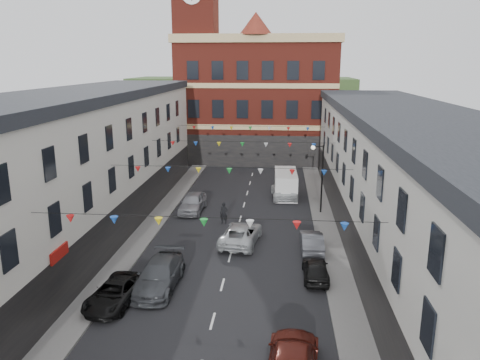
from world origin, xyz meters
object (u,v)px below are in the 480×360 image
(car_left_c, at_px, (115,293))
(car_right_f, at_px, (284,191))
(car_right_c, at_px, (292,360))
(pedestrian, at_px, (224,213))
(car_left_d, at_px, (159,275))
(street_lamp, at_px, (319,170))
(car_left_e, at_px, (193,202))
(moving_car, at_px, (241,234))
(white_van, at_px, (286,184))
(car_right_e, at_px, (311,242))
(car_right_d, at_px, (316,269))

(car_left_c, xyz_separation_m, car_right_f, (9.15, 21.32, 0.05))
(car_right_c, distance_m, car_right_f, 26.58)
(pedestrian, bearing_deg, car_left_d, -93.26)
(street_lamp, xyz_separation_m, car_left_d, (-10.15, -14.65, -3.11))
(car_left_d, xyz_separation_m, car_left_e, (-0.73, 14.32, 0.02))
(pedestrian, bearing_deg, moving_car, -58.49)
(car_left_e, xyz_separation_m, white_van, (8.13, 5.72, 0.39))
(car_right_e, relative_size, car_right_f, 0.84)
(car_right_c, height_order, car_right_f, car_right_c)
(car_right_e, distance_m, moving_car, 5.07)
(car_right_c, distance_m, car_right_e, 13.62)
(car_left_c, relative_size, pedestrian, 2.59)
(car_left_c, height_order, car_left_e, car_left_e)
(car_right_f, distance_m, pedestrian, 9.31)
(car_left_e, distance_m, car_right_d, 15.84)
(car_left_e, height_order, white_van, white_van)
(car_right_d, bearing_deg, car_left_e, -52.16)
(car_left_d, bearing_deg, car_right_e, 35.55)
(car_left_e, height_order, car_right_f, car_left_e)
(street_lamp, relative_size, white_van, 1.10)
(car_left_e, relative_size, car_right_e, 1.14)
(car_right_d, distance_m, pedestrian, 11.60)
(street_lamp, relative_size, car_left_c, 1.31)
(car_left_c, relative_size, car_right_d, 1.22)
(car_left_e, xyz_separation_m, car_right_d, (9.83, -12.42, -0.17))
(car_right_c, height_order, pedestrian, pedestrian)
(car_right_d, relative_size, white_van, 0.69)
(car_left_d, distance_m, car_right_d, 9.30)
(car_left_c, xyz_separation_m, white_van, (9.30, 22.08, 0.57))
(street_lamp, distance_m, white_van, 6.63)
(pedestrian, bearing_deg, car_right_d, -46.02)
(car_left_c, relative_size, car_left_e, 0.96)
(car_right_c, xyz_separation_m, car_right_e, (1.59, 13.53, -0.07))
(street_lamp, relative_size, car_right_d, 1.60)
(pedestrian, bearing_deg, car_right_f, 66.95)
(white_van, relative_size, pedestrian, 3.07)
(car_left_d, distance_m, car_right_c, 10.47)
(car_right_c, xyz_separation_m, car_right_f, (-0.25, 26.58, -0.07))
(car_left_e, distance_m, car_right_c, 23.14)
(car_left_e, xyz_separation_m, car_right_f, (7.99, 4.96, -0.12))
(moving_car, bearing_deg, car_right_c, 110.63)
(white_van, bearing_deg, street_lamp, -64.48)
(moving_car, bearing_deg, car_left_c, 64.49)
(car_left_c, distance_m, car_right_f, 23.20)
(car_left_d, relative_size, car_right_f, 1.10)
(car_left_c, xyz_separation_m, car_left_d, (1.90, 2.04, 0.15))
(street_lamp, distance_m, pedestrian, 8.96)
(car_left_c, relative_size, car_right_c, 0.88)
(pedestrian, bearing_deg, white_van, 68.53)
(car_right_e, xyz_separation_m, car_right_f, (-1.85, 13.05, 0.00))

